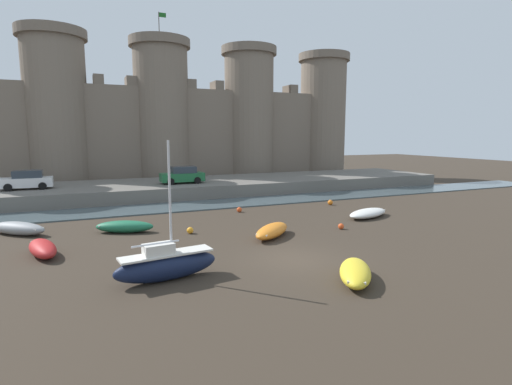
% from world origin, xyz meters
% --- Properties ---
extents(ground_plane, '(160.00, 160.00, 0.00)m').
position_xyz_m(ground_plane, '(0.00, 0.00, 0.00)').
color(ground_plane, '#382D23').
extents(water_channel, '(80.00, 4.50, 0.10)m').
position_xyz_m(water_channel, '(0.00, 16.01, 0.05)').
color(water_channel, '#47565B').
rests_on(water_channel, ground).
extents(quay_road, '(57.47, 10.00, 1.28)m').
position_xyz_m(quay_road, '(0.00, 23.26, 0.64)').
color(quay_road, '#666059').
rests_on(quay_road, ground).
extents(castle, '(52.58, 7.11, 20.07)m').
position_xyz_m(castle, '(-0.00, 33.18, 7.80)').
color(castle, '#7A6B5B').
rests_on(castle, ground).
extents(rowboat_near_channel_right, '(1.87, 3.34, 0.76)m').
position_xyz_m(rowboat_near_channel_right, '(-11.09, 5.48, 0.40)').
color(rowboat_near_channel_right, red).
rests_on(rowboat_near_channel_right, ground).
extents(rowboat_midflat_right, '(3.51, 3.28, 0.76)m').
position_xyz_m(rowboat_midflat_right, '(0.87, 4.27, 0.39)').
color(rowboat_midflat_right, orange).
rests_on(rowboat_midflat_right, ground).
extents(rowboat_foreground_left, '(3.62, 3.36, 0.78)m').
position_xyz_m(rowboat_foreground_left, '(-12.79, 10.80, 0.41)').
color(rowboat_foreground_left, gray).
rests_on(rowboat_foreground_left, ground).
extents(rowboat_midflat_centre, '(4.27, 2.82, 0.61)m').
position_xyz_m(rowboat_midflat_centre, '(9.67, 6.59, 0.32)').
color(rowboat_midflat_centre, silver).
rests_on(rowboat_midflat_centre, ground).
extents(rowboat_foreground_centre, '(2.90, 3.39, 0.76)m').
position_xyz_m(rowboat_foreground_centre, '(0.90, -3.49, 0.40)').
color(rowboat_foreground_centre, yellow).
rests_on(rowboat_foreground_centre, ground).
extents(sailboat_foreground_right, '(4.41, 1.62, 5.72)m').
position_xyz_m(sailboat_foreground_right, '(-6.11, -0.27, 0.67)').
color(sailboat_foreground_right, '#141E3D').
rests_on(sailboat_foreground_right, ground).
extents(rowboat_near_channel_left, '(3.63, 2.29, 0.74)m').
position_xyz_m(rowboat_near_channel_left, '(-6.92, 8.84, 0.38)').
color(rowboat_near_channel_left, '#1E6B47').
rests_on(rowboat_near_channel_left, ground).
extents(mooring_buoy_near_channel, '(0.40, 0.40, 0.40)m').
position_xyz_m(mooring_buoy_near_channel, '(1.84, 12.11, 0.20)').
color(mooring_buoy_near_channel, '#E04C1E').
rests_on(mooring_buoy_near_channel, ground).
extents(mooring_buoy_near_shore, '(0.37, 0.37, 0.37)m').
position_xyz_m(mooring_buoy_near_shore, '(5.74, 4.31, 0.19)').
color(mooring_buoy_near_shore, '#E04C1E').
rests_on(mooring_buoy_near_shore, ground).
extents(mooring_buoy_mid_mud, '(0.40, 0.40, 0.40)m').
position_xyz_m(mooring_buoy_mid_mud, '(-3.31, 6.99, 0.20)').
color(mooring_buoy_mid_mud, orange).
rests_on(mooring_buoy_mid_mud, ground).
extents(mooring_buoy_off_centre, '(0.44, 0.44, 0.44)m').
position_xyz_m(mooring_buoy_off_centre, '(10.08, 12.00, 0.22)').
color(mooring_buoy_off_centre, orange).
rests_on(mooring_buoy_off_centre, ground).
extents(car_quay_centre_east, '(4.11, 1.90, 1.62)m').
position_xyz_m(car_quay_centre_east, '(-13.57, 22.85, 2.06)').
color(car_quay_centre_east, silver).
rests_on(car_quay_centre_east, quay_road).
extents(car_quay_centre_west, '(4.11, 1.90, 1.62)m').
position_xyz_m(car_quay_centre_west, '(-0.31, 21.72, 2.06)').
color(car_quay_centre_west, '#1E6638').
rests_on(car_quay_centre_west, quay_road).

